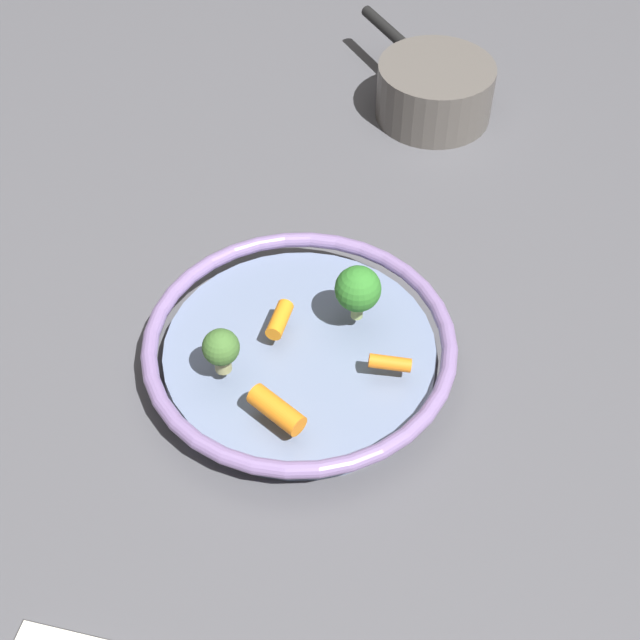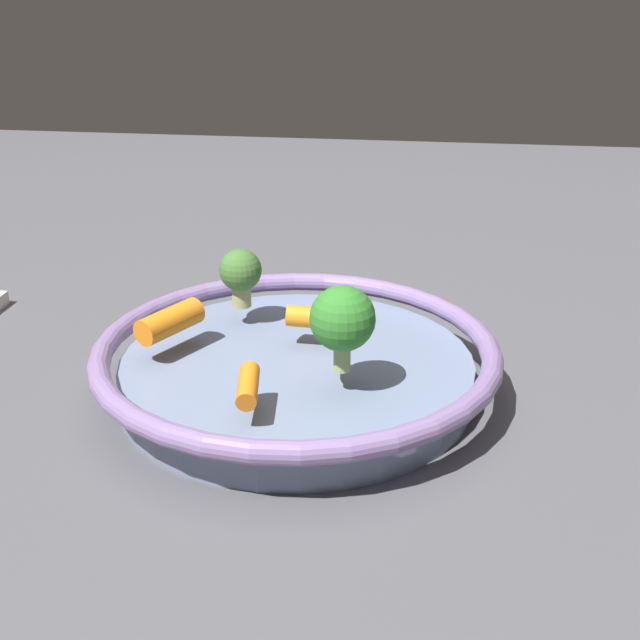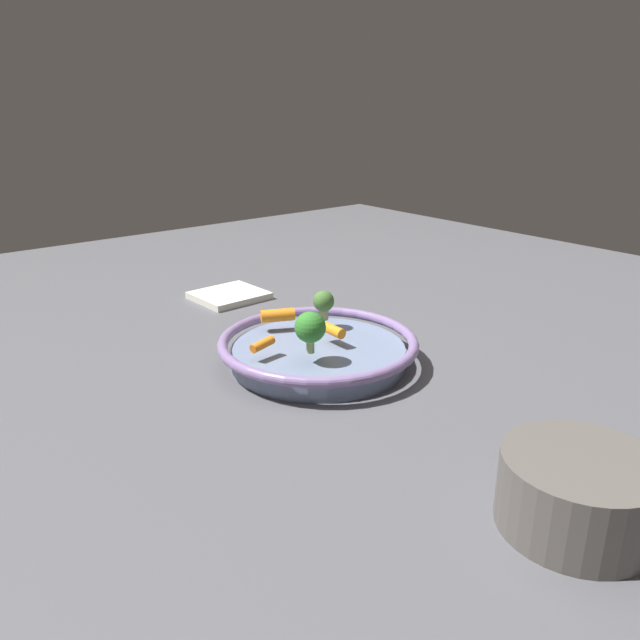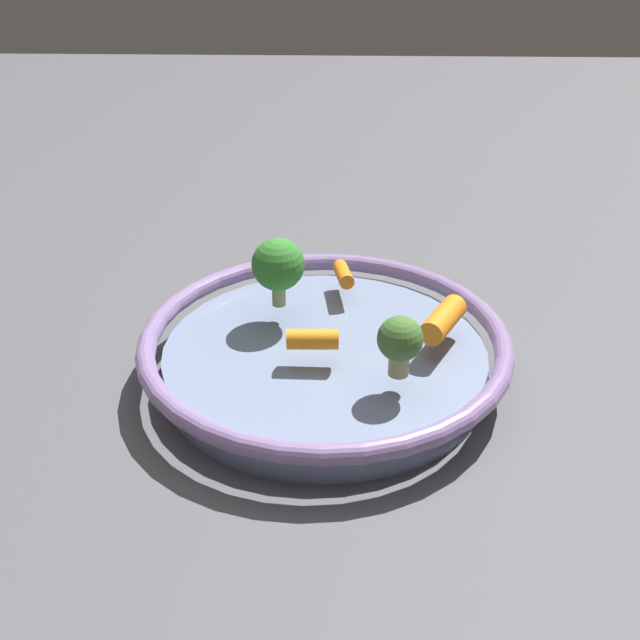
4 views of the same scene
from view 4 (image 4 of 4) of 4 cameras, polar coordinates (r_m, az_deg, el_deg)
ground_plane at (r=0.78m, az=0.31°, el=-3.83°), size 2.28×2.28×0.00m
serving_bowl at (r=0.77m, az=0.31°, el=-2.28°), size 0.32×0.32×0.05m
baby_carrot_right at (r=0.73m, az=-0.47°, el=-1.25°), size 0.02×0.04×0.02m
baby_carrot_near_rim at (r=0.84m, az=1.51°, el=2.96°), size 0.04×0.02×0.02m
baby_carrot_left at (r=0.76m, az=7.92°, el=0.02°), size 0.06×0.05×0.02m
broccoli_floret_small at (r=0.78m, az=-2.71°, el=3.53°), size 0.05×0.05×0.06m
broccoli_floret_mid at (r=0.69m, az=5.16°, el=-1.36°), size 0.04×0.04×0.05m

